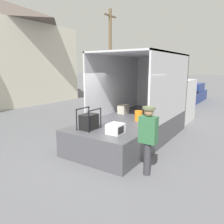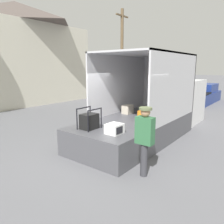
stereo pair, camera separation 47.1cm
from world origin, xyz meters
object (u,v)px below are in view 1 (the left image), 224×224
Objects in this scene: microwave at (115,129)px; portable_generator at (89,121)px; box_truck at (157,107)px; utility_pole at (110,52)px; worker_person at (148,134)px; pickup_truck_blue at (189,94)px.

portable_generator is (-0.05, 0.92, 0.10)m from microwave.
utility_pole reaches higher than box_truck.
box_truck is at bearing -135.62° from utility_pole.
box_truck is 11.94m from utility_pole.
microwave is 0.93m from portable_generator.
utility_pole is at bearing 34.30° from microwave.
box_truck is 0.80× the size of utility_pole.
utility_pole is at bearing 44.38° from box_truck.
microwave is 1.14m from worker_person.
worker_person reaches higher than microwave.
pickup_truck_blue is at bearing 1.35° from portable_generator.
worker_person is 13.35m from pickup_truck_blue.
utility_pole is (12.78, 9.66, 3.02)m from worker_person.
box_truck is at bearing -175.15° from pickup_truck_blue.
pickup_truck_blue is 0.66× the size of utility_pole.
portable_generator is at bearing -178.65° from pickup_truck_blue.
worker_person reaches higher than portable_generator.
microwave is 0.06× the size of utility_pole.
box_truck reaches higher than worker_person.
worker_person is at bearing -142.92° from utility_pole.
microwave is at bearing -173.43° from box_truck.
pickup_truck_blue is 8.13m from utility_pole.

